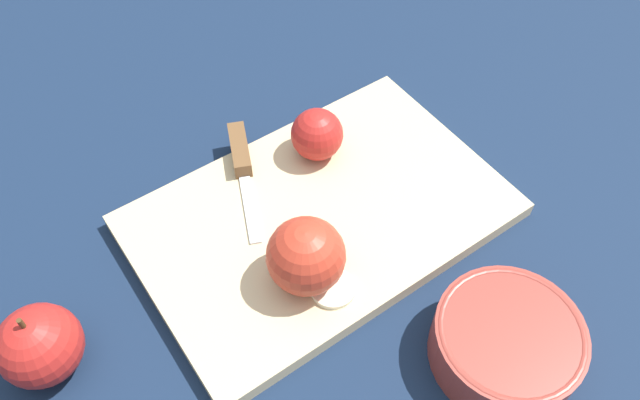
% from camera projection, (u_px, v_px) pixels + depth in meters
% --- Properties ---
extents(ground_plane, '(4.00, 4.00, 0.00)m').
position_uv_depth(ground_plane, '(320.00, 221.00, 0.75)').
color(ground_plane, '#14233D').
extents(cutting_board, '(0.47, 0.36, 0.02)m').
position_uv_depth(cutting_board, '(320.00, 216.00, 0.74)').
color(cutting_board, '#D1B789').
rests_on(cutting_board, ground_plane).
extents(apple_half_left, '(0.06, 0.06, 0.06)m').
position_uv_depth(apple_half_left, '(317.00, 134.00, 0.76)').
color(apple_half_left, red).
rests_on(apple_half_left, cutting_board).
extents(apple_half_right, '(0.08, 0.08, 0.08)m').
position_uv_depth(apple_half_right, '(306.00, 256.00, 0.64)').
color(apple_half_right, red).
rests_on(apple_half_right, cutting_board).
extents(knife, '(0.05, 0.17, 0.02)m').
position_uv_depth(knife, '(241.00, 155.00, 0.77)').
color(knife, silver).
rests_on(knife, cutting_board).
extents(apple_slice, '(0.05, 0.05, 0.01)m').
position_uv_depth(apple_slice, '(333.00, 288.00, 0.66)').
color(apple_slice, beige).
rests_on(apple_slice, cutting_board).
extents(apple_whole, '(0.08, 0.08, 0.09)m').
position_uv_depth(apple_whole, '(40.00, 346.00, 0.60)').
color(apple_whole, red).
rests_on(apple_whole, ground_plane).
extents(bowl, '(0.15, 0.15, 0.05)m').
position_uv_depth(bowl, '(506.00, 342.00, 0.62)').
color(bowl, '#99382D').
rests_on(bowl, ground_plane).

